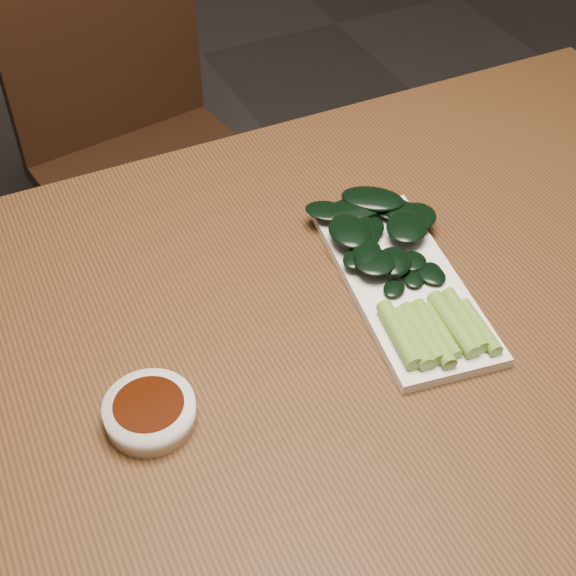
{
  "coord_description": "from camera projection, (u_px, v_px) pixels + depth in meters",
  "views": [
    {
      "loc": [
        -0.32,
        -0.57,
        1.44
      ],
      "look_at": [
        -0.02,
        0.05,
        0.76
      ],
      "focal_mm": 50.0,
      "sensor_mm": 36.0,
      "label": 1
    }
  ],
  "objects": [
    {
      "name": "table",
      "position": [
        323.0,
        356.0,
        1.0
      ],
      "size": [
        1.4,
        0.8,
        0.75
      ],
      "color": "#4C2D15",
      "rests_on": "ground"
    },
    {
      "name": "serving_plate",
      "position": [
        403.0,
        283.0,
        0.98
      ],
      "size": [
        0.18,
        0.33,
        0.01
      ],
      "rotation": [
        0.0,
        0.0,
        -0.15
      ],
      "color": "white",
      "rests_on": "table"
    },
    {
      "name": "sauce_bowl",
      "position": [
        150.0,
        412.0,
        0.83
      ],
      "size": [
        0.1,
        0.1,
        0.03
      ],
      "color": "white",
      "rests_on": "table"
    },
    {
      "name": "gai_lan",
      "position": [
        396.0,
        260.0,
        0.98
      ],
      "size": [
        0.18,
        0.33,
        0.03
      ],
      "color": "#71A037",
      "rests_on": "serving_plate"
    },
    {
      "name": "chair_far",
      "position": [
        140.0,
        144.0,
        1.67
      ],
      "size": [
        0.49,
        0.49,
        0.89
      ],
      "rotation": [
        0.0,
        0.0,
        0.16
      ],
      "color": "black",
      "rests_on": "ground"
    }
  ]
}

